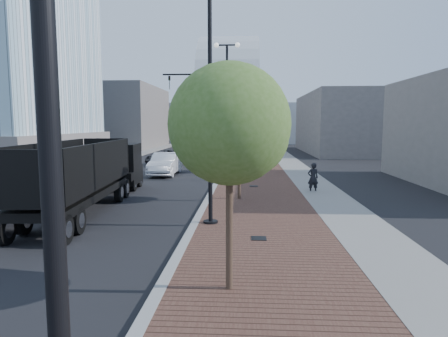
# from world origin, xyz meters

# --- Properties ---
(sidewalk) EXTENTS (7.00, 140.00, 0.12)m
(sidewalk) POSITION_xyz_m (3.50, 40.00, 0.06)
(sidewalk) COLOR #4C2D23
(sidewalk) RESTS_ON ground
(concrete_strip) EXTENTS (2.40, 140.00, 0.13)m
(concrete_strip) POSITION_xyz_m (6.20, 40.00, 0.07)
(concrete_strip) COLOR slate
(concrete_strip) RESTS_ON ground
(curb) EXTENTS (0.30, 140.00, 0.14)m
(curb) POSITION_xyz_m (0.00, 40.00, 0.07)
(curb) COLOR gray
(curb) RESTS_ON ground
(west_sidewalk) EXTENTS (4.00, 140.00, 0.12)m
(west_sidewalk) POSITION_xyz_m (-13.00, 40.00, 0.06)
(west_sidewalk) COLOR slate
(west_sidewalk) RESTS_ON ground
(dump_truck) EXTENTS (3.23, 13.45, 3.15)m
(dump_truck) POSITION_xyz_m (-5.41, 14.75, 1.33)
(dump_truck) COLOR black
(dump_truck) RESTS_ON ground
(white_sedan) EXTENTS (1.82, 5.17, 1.70)m
(white_sedan) POSITION_xyz_m (-4.32, 24.96, 0.85)
(white_sedan) COLOR silver
(white_sedan) RESTS_ON ground
(dark_car_mid) EXTENTS (3.87, 5.72, 1.46)m
(dark_car_mid) POSITION_xyz_m (-5.71, 32.29, 0.73)
(dark_car_mid) COLOR black
(dark_car_mid) RESTS_ON ground
(dark_car_far) EXTENTS (2.74, 4.70, 1.28)m
(dark_car_far) POSITION_xyz_m (-4.27, 41.81, 0.64)
(dark_car_far) COLOR black
(dark_car_far) RESTS_ON ground
(pedestrian) EXTENTS (0.70, 0.53, 1.73)m
(pedestrian) POSITION_xyz_m (5.72, 17.49, 0.86)
(pedestrian) COLOR black
(pedestrian) RESTS_ON ground
(streetlight_1) EXTENTS (1.44, 0.56, 9.21)m
(streetlight_1) POSITION_xyz_m (0.49, 10.00, 4.34)
(streetlight_1) COLOR black
(streetlight_1) RESTS_ON ground
(streetlight_2) EXTENTS (1.72, 0.56, 9.28)m
(streetlight_2) POSITION_xyz_m (0.60, 22.00, 4.82)
(streetlight_2) COLOR black
(streetlight_2) RESTS_ON ground
(streetlight_3) EXTENTS (1.44, 0.56, 9.21)m
(streetlight_3) POSITION_xyz_m (0.49, 34.00, 4.34)
(streetlight_3) COLOR black
(streetlight_3) RESTS_ON ground
(streetlight_4) EXTENTS (1.72, 0.56, 9.28)m
(streetlight_4) POSITION_xyz_m (0.60, 46.00, 4.82)
(streetlight_4) COLOR black
(streetlight_4) RESTS_ON ground
(traffic_mast) EXTENTS (5.09, 0.20, 8.00)m
(traffic_mast) POSITION_xyz_m (-0.30, 25.00, 4.98)
(traffic_mast) COLOR black
(traffic_mast) RESTS_ON ground
(tree_0) EXTENTS (2.73, 2.73, 5.27)m
(tree_0) POSITION_xyz_m (1.65, 4.02, 3.89)
(tree_0) COLOR #382619
(tree_0) RESTS_ON ground
(tree_1) EXTENTS (2.24, 2.16, 4.96)m
(tree_1) POSITION_xyz_m (1.65, 15.02, 3.86)
(tree_1) COLOR #382619
(tree_1) RESTS_ON ground
(tree_2) EXTENTS (2.66, 2.65, 4.87)m
(tree_2) POSITION_xyz_m (1.65, 27.02, 3.53)
(tree_2) COLOR #382619
(tree_2) RESTS_ON ground
(tree_3) EXTENTS (2.84, 2.84, 4.84)m
(tree_3) POSITION_xyz_m (1.65, 39.02, 3.41)
(tree_3) COLOR #382619
(tree_3) RESTS_ON ground
(convention_center) EXTENTS (50.00, 30.00, 50.00)m
(convention_center) POSITION_xyz_m (-2.00, 85.00, 6.00)
(convention_center) COLOR #ADB4B8
(convention_center) RESTS_ON ground
(commercial_block_nw) EXTENTS (14.00, 20.00, 10.00)m
(commercial_block_nw) POSITION_xyz_m (-20.00, 60.00, 5.00)
(commercial_block_nw) COLOR #655E5B
(commercial_block_nw) RESTS_ON ground
(commercial_block_ne) EXTENTS (12.00, 22.00, 8.00)m
(commercial_block_ne) POSITION_xyz_m (16.00, 50.00, 4.00)
(commercial_block_ne) COLOR #5E5855
(commercial_block_ne) RESTS_ON ground
(utility_cover_1) EXTENTS (0.50, 0.50, 0.02)m
(utility_cover_1) POSITION_xyz_m (2.40, 8.00, 0.13)
(utility_cover_1) COLOR black
(utility_cover_1) RESTS_ON sidewalk
(utility_cover_2) EXTENTS (0.50, 0.50, 0.02)m
(utility_cover_2) POSITION_xyz_m (2.40, 19.00, 0.13)
(utility_cover_2) COLOR black
(utility_cover_2) RESTS_ON sidewalk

